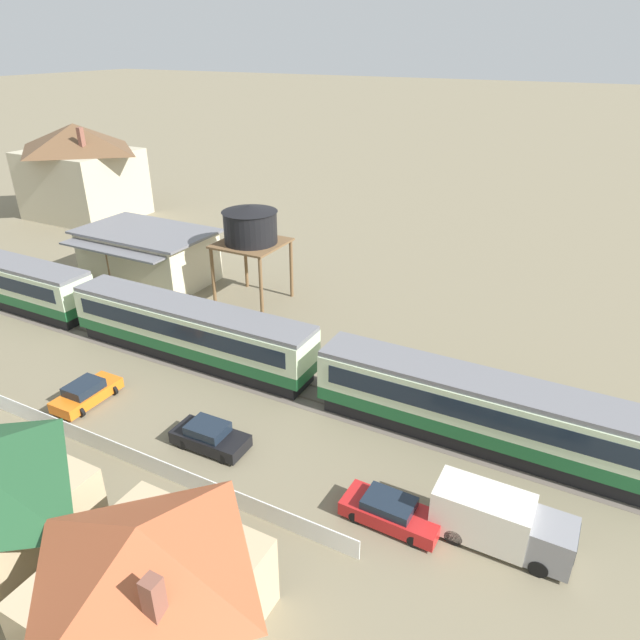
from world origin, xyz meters
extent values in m
plane|color=#7A7056|center=(0.00, 0.00, 0.00)|extent=(600.00, 600.00, 0.00)
cube|color=#1E6033|center=(24.97, -0.11, 1.30)|extent=(18.23, 3.02, 0.80)
cube|color=beige|center=(24.97, -0.11, 2.68)|extent=(18.23, 3.02, 1.96)
cube|color=#192330|center=(24.97, -0.11, 2.78)|extent=(16.78, 3.06, 1.10)
cube|color=slate|center=(24.97, -0.11, 3.81)|extent=(18.23, 2.84, 0.30)
cube|color=black|center=(24.97, -0.11, 0.46)|extent=(17.51, 2.59, 0.88)
cylinder|color=black|center=(30.99, -0.83, 0.45)|extent=(0.90, 0.18, 0.90)
cylinder|color=black|center=(30.99, 0.61, 0.45)|extent=(0.90, 0.18, 0.90)
cylinder|color=black|center=(18.95, -0.83, 0.45)|extent=(0.90, 0.18, 0.90)
cylinder|color=black|center=(18.95, 0.61, 0.45)|extent=(0.90, 0.18, 0.90)
cube|color=#1E6033|center=(5.36, -0.11, 1.30)|extent=(18.23, 3.02, 0.80)
cube|color=beige|center=(5.36, -0.11, 2.68)|extent=(18.23, 3.02, 1.96)
cube|color=#192330|center=(5.36, -0.11, 2.78)|extent=(16.78, 3.06, 1.10)
cube|color=slate|center=(5.36, -0.11, 3.81)|extent=(18.23, 2.84, 0.30)
cube|color=black|center=(5.36, -0.11, 0.46)|extent=(17.51, 2.59, 0.88)
cylinder|color=black|center=(11.38, -0.83, 0.45)|extent=(0.90, 0.18, 0.90)
cylinder|color=black|center=(11.38, 0.61, 0.45)|extent=(0.90, 0.18, 0.90)
cylinder|color=black|center=(-0.66, -0.83, 0.45)|extent=(0.90, 0.18, 0.90)
cylinder|color=black|center=(-0.66, 0.61, 0.45)|extent=(0.90, 0.18, 0.90)
cube|color=#1E6033|center=(-14.26, -0.11, 1.30)|extent=(18.23, 3.02, 0.80)
cube|color=black|center=(-14.26, -0.11, 0.46)|extent=(17.51, 2.59, 0.88)
cylinder|color=black|center=(-8.24, -0.83, 0.45)|extent=(0.90, 0.18, 0.90)
cylinder|color=black|center=(-8.24, 0.61, 0.45)|extent=(0.90, 0.18, 0.90)
cube|color=#665B51|center=(9.95, -0.11, 0.01)|extent=(100.80, 3.60, 0.01)
cube|color=#4C4238|center=(9.95, -0.83, 0.02)|extent=(100.80, 0.12, 0.04)
cube|color=#4C4238|center=(9.95, 0.61, 0.02)|extent=(100.80, 0.12, 0.04)
cube|color=beige|center=(-7.09, 9.34, 2.22)|extent=(11.00, 6.57, 4.44)
cube|color=slate|center=(-7.09, 9.34, 4.54)|extent=(11.89, 7.09, 0.20)
cube|color=slate|center=(-7.09, 5.26, 4.04)|extent=(10.56, 1.60, 0.16)
cylinder|color=brown|center=(-7.09, 4.66, 1.98)|extent=(0.14, 0.14, 3.96)
cube|color=#BCB293|center=(-28.53, 21.45, 3.93)|extent=(12.15, 9.96, 7.86)
pyramid|color=brown|center=(-28.53, 21.45, 9.38)|extent=(13.12, 10.76, 3.03)
cube|color=brown|center=(-25.13, 19.46, 9.53)|extent=(0.56, 0.56, 2.73)
cylinder|color=brown|center=(6.10, 12.04, 2.48)|extent=(0.28, 0.28, 4.96)
cylinder|color=brown|center=(1.51, 12.04, 2.48)|extent=(0.28, 0.28, 4.96)
cylinder|color=brown|center=(6.10, 7.46, 2.48)|extent=(0.28, 0.28, 4.96)
cylinder|color=brown|center=(1.51, 7.46, 2.48)|extent=(0.28, 0.28, 4.96)
cube|color=brown|center=(3.80, 9.75, 5.04)|extent=(5.08, 5.08, 0.16)
cylinder|color=black|center=(3.80, 9.75, 6.37)|extent=(4.21, 4.21, 2.51)
cone|color=black|center=(3.80, 9.75, 7.88)|extent=(4.42, 4.42, 0.50)
cube|color=tan|center=(17.17, -16.74, 1.60)|extent=(6.62, 6.69, 3.20)
pyramid|color=#B25633|center=(17.17, -16.74, 4.24)|extent=(7.15, 7.23, 2.08)
cube|color=brown|center=(19.02, -18.07, 4.35)|extent=(0.56, 0.56, 1.87)
cube|color=red|center=(22.88, -7.68, 0.52)|extent=(4.56, 1.90, 0.69)
cube|color=#192330|center=(22.75, -7.68, 1.08)|extent=(2.30, 1.60, 0.43)
cylinder|color=black|center=(24.27, -8.51, 0.31)|extent=(0.62, 0.20, 0.62)
cylinder|color=black|center=(24.30, -6.91, 0.31)|extent=(0.62, 0.20, 0.62)
cylinder|color=black|center=(21.46, -8.45, 0.31)|extent=(0.62, 0.20, 0.62)
cylinder|color=black|center=(21.50, -6.85, 0.31)|extent=(0.62, 0.20, 0.62)
cube|color=orange|center=(3.18, -7.29, 0.50)|extent=(1.86, 4.15, 0.66)
cube|color=#192330|center=(3.18, -7.41, 1.09)|extent=(1.59, 2.08, 0.53)
cylinder|color=black|center=(3.98, -6.00, 0.31)|extent=(0.62, 0.20, 0.62)
cylinder|color=black|center=(2.36, -6.02, 0.31)|extent=(0.62, 0.20, 0.62)
cylinder|color=black|center=(4.01, -8.56, 0.31)|extent=(0.62, 0.20, 0.62)
cylinder|color=black|center=(2.38, -8.58, 0.31)|extent=(0.62, 0.20, 0.62)
cube|color=black|center=(12.36, -7.21, 0.52)|extent=(4.18, 1.93, 0.70)
cube|color=#192330|center=(12.24, -7.22, 1.14)|extent=(2.10, 1.63, 0.54)
cylinder|color=black|center=(13.67, -8.01, 0.31)|extent=(0.62, 0.20, 0.62)
cylinder|color=black|center=(13.63, -6.37, 0.31)|extent=(0.62, 0.20, 0.62)
cylinder|color=black|center=(11.10, -8.06, 0.31)|extent=(0.62, 0.20, 0.62)
cylinder|color=black|center=(11.06, -6.42, 0.31)|extent=(0.62, 0.20, 0.62)
cube|color=gray|center=(29.52, -6.62, 1.11)|extent=(1.75, 2.00, 1.78)
cube|color=#192330|center=(30.40, -6.62, 1.47)|extent=(0.03, 1.67, 0.78)
cube|color=silver|center=(26.60, -6.62, 1.32)|extent=(4.09, 2.09, 2.20)
cylinder|color=black|center=(29.23, -7.53, 0.40)|extent=(0.80, 0.26, 0.80)
cylinder|color=black|center=(29.23, -5.70, 0.40)|extent=(0.80, 0.26, 0.80)
cylinder|color=black|center=(25.72, -7.53, 0.40)|extent=(0.80, 0.26, 0.80)
cylinder|color=black|center=(25.72, -5.70, 0.40)|extent=(0.80, 0.26, 0.80)
camera|label=1|loc=(28.98, -26.07, 19.75)|focal=32.00mm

